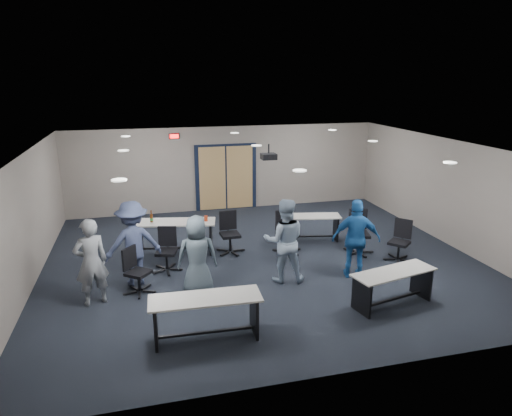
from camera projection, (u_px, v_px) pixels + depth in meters
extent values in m
plane|color=black|center=(262.00, 259.00, 10.94)|extent=(10.00, 10.00, 0.00)
cube|color=gray|center=(226.00, 168.00, 14.74)|extent=(10.00, 0.04, 2.70)
cube|color=gray|center=(345.00, 291.00, 6.37)|extent=(10.00, 0.04, 2.70)
cube|color=gray|center=(27.00, 222.00, 9.37)|extent=(0.04, 9.00, 2.70)
cube|color=gray|center=(449.00, 192.00, 11.75)|extent=(0.04, 9.00, 2.70)
cube|color=silver|center=(262.00, 147.00, 10.18)|extent=(10.00, 9.00, 0.04)
cube|color=black|center=(226.00, 178.00, 14.80)|extent=(2.00, 0.06, 2.20)
cube|color=tan|center=(212.00, 179.00, 14.67)|extent=(0.85, 0.04, 2.05)
cube|color=tan|center=(240.00, 177.00, 14.89)|extent=(0.85, 0.04, 2.05)
cube|color=black|center=(174.00, 136.00, 14.01)|extent=(0.32, 0.05, 0.18)
cube|color=#FF0C0C|center=(174.00, 136.00, 13.98)|extent=(0.26, 0.02, 0.12)
cylinder|color=black|center=(269.00, 149.00, 10.75)|extent=(0.04, 0.04, 0.24)
cube|color=black|center=(269.00, 156.00, 10.80)|extent=(0.35, 0.30, 0.14)
cylinder|color=black|center=(270.00, 157.00, 10.66)|extent=(0.08, 0.03, 0.08)
cube|color=#B6B2AC|center=(205.00, 298.00, 7.48)|extent=(1.87, 0.69, 0.03)
cube|color=black|center=(156.00, 324.00, 7.42)|extent=(0.08, 0.57, 0.72)
cube|color=black|center=(254.00, 313.00, 7.74)|extent=(0.08, 0.57, 0.72)
cube|color=black|center=(206.00, 332.00, 7.65)|extent=(1.64, 0.12, 0.04)
cube|color=#B6B2AC|center=(394.00, 272.00, 8.62)|extent=(1.77, 0.91, 0.03)
cube|color=black|center=(361.00, 297.00, 8.39)|extent=(0.16, 0.51, 0.66)
cube|color=black|center=(421.00, 281.00, 9.04)|extent=(0.16, 0.51, 0.66)
cube|color=black|center=(391.00, 300.00, 8.78)|extent=(1.47, 0.37, 0.04)
cube|color=#B6B2AC|center=(174.00, 222.00, 11.17)|extent=(2.07, 1.03, 0.03)
cube|color=black|center=(139.00, 238.00, 11.23)|extent=(0.17, 0.60, 0.77)
cube|color=black|center=(211.00, 237.00, 11.33)|extent=(0.17, 0.60, 0.77)
cube|color=black|center=(176.00, 248.00, 11.36)|extent=(1.74, 0.39, 0.04)
cylinder|color=#AC3216|center=(206.00, 218.00, 11.19)|extent=(0.09, 0.09, 0.13)
cube|color=#B6B2AC|center=(309.00, 216.00, 12.08)|extent=(1.73, 0.87, 0.03)
cube|color=black|center=(281.00, 229.00, 12.14)|extent=(0.15, 0.50, 0.64)
cube|color=black|center=(336.00, 228.00, 12.21)|extent=(0.15, 0.50, 0.64)
cube|color=black|center=(308.00, 236.00, 12.24)|extent=(1.45, 0.34, 0.04)
imported|color=gray|center=(91.00, 262.00, 8.60)|extent=(0.73, 0.59, 1.72)
imported|color=#4F606D|center=(197.00, 256.00, 9.00)|extent=(0.83, 0.56, 1.64)
imported|color=#93AAC3|center=(284.00, 241.00, 9.58)|extent=(1.00, 0.85, 1.81)
imported|color=#1C579F|center=(356.00, 239.00, 9.77)|extent=(1.11, 0.74, 1.74)
imported|color=#3C476D|center=(133.00, 243.00, 9.45)|extent=(1.27, 0.89, 1.80)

